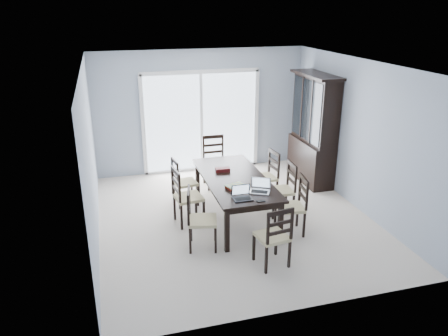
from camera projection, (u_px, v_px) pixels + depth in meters
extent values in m
plane|color=beige|center=(234.00, 218.00, 7.50)|extent=(5.00, 5.00, 0.00)
plane|color=white|center=(236.00, 64.00, 6.58)|extent=(5.00, 5.00, 0.00)
cube|color=#99A5B6|center=(201.00, 111.00, 9.29)|extent=(4.50, 0.02, 2.60)
cube|color=#99A5B6|center=(90.00, 158.00, 6.48)|extent=(0.02, 5.00, 2.60)
cube|color=#99A5B6|center=(358.00, 135.00, 7.60)|extent=(0.02, 5.00, 2.60)
cube|color=gray|center=(193.00, 156.00, 10.67)|extent=(4.50, 2.00, 0.10)
cube|color=#99999E|center=(185.00, 123.00, 11.36)|extent=(4.50, 0.06, 1.10)
cube|color=black|center=(235.00, 179.00, 7.24)|extent=(1.00, 2.20, 0.04)
cube|color=black|center=(235.00, 182.00, 7.26)|extent=(0.88, 2.08, 0.10)
cube|color=black|center=(227.00, 231.00, 6.37)|extent=(0.07, 0.07, 0.69)
cube|color=black|center=(280.00, 223.00, 6.58)|extent=(0.07, 0.07, 0.69)
cube|color=black|center=(198.00, 181.00, 8.17)|extent=(0.07, 0.07, 0.69)
cube|color=black|center=(240.00, 176.00, 8.38)|extent=(0.07, 0.07, 0.69)
cube|color=black|center=(310.00, 161.00, 8.98)|extent=(0.45, 1.30, 0.85)
cube|color=black|center=(316.00, 109.00, 8.61)|extent=(0.38, 1.30, 1.30)
cube|color=black|center=(317.00, 75.00, 8.36)|extent=(0.50, 1.38, 0.05)
cube|color=black|center=(316.00, 115.00, 8.18)|extent=(0.02, 0.36, 1.18)
cube|color=black|center=(306.00, 110.00, 8.56)|extent=(0.02, 0.36, 1.18)
cube|color=black|center=(297.00, 105.00, 8.94)|extent=(0.02, 0.36, 1.18)
cube|color=silver|center=(201.00, 123.00, 9.36)|extent=(2.40, 0.02, 2.10)
cube|color=white|center=(201.00, 72.00, 8.97)|extent=(2.52, 0.05, 0.08)
cube|color=white|center=(202.00, 123.00, 9.35)|extent=(0.06, 0.05, 2.10)
cube|color=white|center=(202.00, 168.00, 9.71)|extent=(2.52, 0.05, 0.05)
cube|color=black|center=(191.00, 229.00, 6.71)|extent=(0.04, 0.04, 0.42)
cube|color=black|center=(190.00, 241.00, 6.36)|extent=(0.04, 0.04, 0.42)
cube|color=black|center=(215.00, 228.00, 6.72)|extent=(0.04, 0.04, 0.42)
cube|color=black|center=(216.00, 240.00, 6.38)|extent=(0.04, 0.04, 0.42)
cube|color=tan|center=(203.00, 221.00, 6.46)|extent=(0.49, 0.49, 0.05)
cube|color=black|center=(175.00, 208.00, 7.37)|extent=(0.04, 0.04, 0.43)
cube|color=black|center=(182.00, 218.00, 7.04)|extent=(0.04, 0.04, 0.43)
cube|color=black|center=(196.00, 204.00, 7.51)|extent=(0.04, 0.04, 0.43)
cube|color=black|center=(204.00, 213.00, 7.18)|extent=(0.04, 0.04, 0.43)
cube|color=tan|center=(189.00, 197.00, 7.19)|extent=(0.48, 0.48, 0.05)
cube|color=black|center=(174.00, 192.00, 8.06)|extent=(0.04, 0.04, 0.39)
cube|color=black|center=(179.00, 199.00, 7.76)|extent=(0.04, 0.04, 0.39)
cube|color=black|center=(192.00, 189.00, 8.19)|extent=(0.04, 0.04, 0.39)
cube|color=black|center=(198.00, 196.00, 7.89)|extent=(0.04, 0.04, 0.39)
cube|color=tan|center=(185.00, 183.00, 7.90)|extent=(0.43, 0.43, 0.05)
cube|color=black|center=(304.00, 225.00, 6.81)|extent=(0.04, 0.04, 0.42)
cube|color=black|center=(297.00, 215.00, 7.16)|extent=(0.04, 0.04, 0.42)
cube|color=black|center=(281.00, 227.00, 6.77)|extent=(0.04, 0.04, 0.42)
cube|color=black|center=(275.00, 216.00, 7.11)|extent=(0.04, 0.04, 0.42)
cube|color=tan|center=(290.00, 207.00, 6.88)|extent=(0.46, 0.46, 0.05)
cube|color=black|center=(293.00, 206.00, 7.47)|extent=(0.04, 0.04, 0.41)
cube|color=black|center=(286.00, 198.00, 7.80)|extent=(0.04, 0.04, 0.41)
cube|color=black|center=(273.00, 208.00, 7.39)|extent=(0.04, 0.04, 0.41)
cube|color=black|center=(267.00, 199.00, 7.72)|extent=(0.04, 0.04, 0.41)
cube|color=tan|center=(280.00, 191.00, 7.51)|extent=(0.42, 0.42, 0.05)
cube|color=black|center=(277.00, 191.00, 8.04)|extent=(0.04, 0.04, 0.42)
cube|color=black|center=(268.00, 184.00, 8.36)|extent=(0.04, 0.04, 0.42)
cube|color=black|center=(259.00, 195.00, 7.91)|extent=(0.04, 0.04, 0.42)
cube|color=black|center=(250.00, 187.00, 8.23)|extent=(0.04, 0.04, 0.42)
cube|color=tan|center=(264.00, 178.00, 8.06)|extent=(0.45, 0.45, 0.05)
cube|color=black|center=(266.00, 260.00, 5.89)|extent=(0.04, 0.04, 0.41)
cube|color=black|center=(289.00, 254.00, 6.03)|extent=(0.04, 0.04, 0.41)
cube|color=black|center=(254.00, 247.00, 6.20)|extent=(0.04, 0.04, 0.41)
cube|color=black|center=(276.00, 242.00, 6.34)|extent=(0.04, 0.04, 0.41)
cube|color=tan|center=(272.00, 236.00, 6.03)|extent=(0.45, 0.45, 0.05)
cube|color=black|center=(223.00, 171.00, 8.98)|extent=(0.04, 0.04, 0.45)
cube|color=black|center=(204.00, 173.00, 8.88)|extent=(0.04, 0.04, 0.45)
cube|color=black|center=(228.00, 178.00, 8.63)|extent=(0.04, 0.04, 0.45)
cube|color=black|center=(209.00, 180.00, 8.53)|extent=(0.04, 0.04, 0.45)
cube|color=tan|center=(216.00, 164.00, 8.67)|extent=(0.44, 0.44, 0.05)
cube|color=black|center=(243.00, 199.00, 6.43)|extent=(0.29, 0.21, 0.02)
cube|color=silver|center=(243.00, 193.00, 6.39)|extent=(0.25, 0.04, 0.15)
cube|color=silver|center=(260.00, 192.00, 6.67)|extent=(0.37, 0.33, 0.02)
cube|color=silver|center=(260.00, 185.00, 6.63)|extent=(0.25, 0.16, 0.16)
cube|color=maroon|center=(235.00, 187.00, 6.82)|extent=(0.30, 0.26, 0.03)
cube|color=gold|center=(236.00, 186.00, 6.81)|extent=(0.35, 0.31, 0.01)
cube|color=black|center=(261.00, 201.00, 6.35)|extent=(0.12, 0.06, 0.01)
cube|color=#460E0E|center=(223.00, 170.00, 7.49)|extent=(0.25, 0.14, 0.06)
cube|color=maroon|center=(175.00, 140.00, 10.37)|extent=(1.71, 1.53, 0.83)
cube|color=#9A9A9A|center=(174.00, 122.00, 10.21)|extent=(1.76, 1.58, 0.06)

